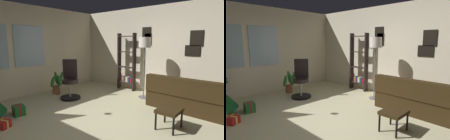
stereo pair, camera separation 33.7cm
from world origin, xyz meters
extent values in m
cube|color=beige|center=(0.00, 0.00, -0.05)|extent=(5.30, 6.29, 0.10)
cube|color=beige|center=(0.00, 3.20, 1.33)|extent=(5.30, 0.10, 2.65)
cube|color=silver|center=(0.13, 3.14, 1.46)|extent=(0.90, 0.03, 1.20)
cube|color=beige|center=(2.70, 0.00, 1.33)|extent=(0.10, 6.29, 2.65)
cube|color=black|center=(2.64, 0.65, 1.82)|extent=(0.02, 0.30, 0.43)
cube|color=black|center=(2.64, 0.60, 1.66)|extent=(0.02, 0.23, 0.37)
cube|color=black|center=(2.64, -0.82, 1.68)|extent=(0.02, 0.34, 0.41)
cube|color=black|center=(2.64, -0.74, 1.35)|extent=(0.02, 0.40, 0.29)
cube|color=black|center=(1.84, -1.00, 0.20)|extent=(0.88, 1.95, 0.39)
cube|color=black|center=(1.52, -0.99, 0.59)|extent=(0.27, 1.92, 0.40)
cube|color=black|center=(1.88, -0.11, 0.49)|extent=(0.81, 0.17, 0.20)
cube|color=#AD181E|center=(1.67, -0.30, 0.56)|extent=(0.27, 0.43, 0.42)
cube|color=beige|center=(1.64, -0.94, 0.56)|extent=(0.25, 0.42, 0.42)
cube|color=#943E21|center=(1.66, -0.48, 0.56)|extent=(0.26, 0.43, 0.41)
cube|color=black|center=(0.62, -0.99, 0.35)|extent=(0.46, 0.39, 0.06)
cylinder|color=black|center=(0.42, -1.15, 0.16)|extent=(0.04, 0.04, 0.32)
cylinder|color=black|center=(0.82, -1.15, 0.16)|extent=(0.04, 0.04, 0.32)
cylinder|color=black|center=(0.42, -0.83, 0.16)|extent=(0.04, 0.04, 0.32)
cylinder|color=black|center=(0.82, -0.83, 0.16)|extent=(0.04, 0.04, 0.32)
sphere|color=blue|center=(-1.22, 2.10, 0.78)|extent=(0.06, 0.06, 0.06)
cube|color=red|center=(-1.37, 1.45, 0.08)|extent=(0.33, 0.41, 0.15)
cube|color=#EAD84C|center=(-1.37, 1.45, 0.08)|extent=(0.19, 0.35, 0.16)
cube|color=#EAD84C|center=(-1.37, 1.45, 0.08)|extent=(0.20, 0.12, 0.16)
cube|color=#1E722D|center=(-0.87, 1.80, 0.10)|extent=(0.25, 0.32, 0.21)
cube|color=red|center=(-0.87, 1.80, 0.10)|extent=(0.22, 0.07, 0.21)
cube|color=red|center=(-0.87, 1.80, 0.10)|extent=(0.08, 0.31, 0.21)
cylinder|color=black|center=(0.58, 1.86, 0.03)|extent=(0.56, 0.56, 0.06)
cylinder|color=#B2B2B7|center=(0.58, 1.86, 0.28)|extent=(0.05, 0.05, 0.44)
cylinder|color=black|center=(0.58, 1.86, 0.50)|extent=(0.44, 0.44, 0.09)
cube|color=black|center=(0.70, 2.00, 0.82)|extent=(0.36, 0.34, 0.55)
cube|color=#2C201E|center=(2.43, 0.96, 0.93)|extent=(0.18, 0.04, 1.86)
cube|color=#2C201E|center=(2.43, 1.56, 0.93)|extent=(0.18, 0.04, 1.86)
cube|color=#2C201E|center=(2.43, 1.26, 0.25)|extent=(0.18, 0.56, 0.02)
cube|color=#2C201E|center=(2.43, 1.26, 0.75)|extent=(0.18, 0.56, 0.02)
cube|color=#2C201E|center=(2.43, 1.26, 1.26)|extent=(0.18, 0.56, 0.02)
cube|color=#2C201E|center=(2.43, 1.26, 1.76)|extent=(0.18, 0.56, 0.02)
cube|color=maroon|center=(2.45, 1.05, 0.34)|extent=(0.14, 0.07, 0.15)
cube|color=#1F478F|center=(2.44, 1.13, 0.34)|extent=(0.16, 0.04, 0.16)
cube|color=beige|center=(2.44, 1.20, 0.35)|extent=(0.16, 0.07, 0.17)
cube|color=#365E48|center=(2.44, 1.26, 0.35)|extent=(0.15, 0.04, 0.18)
cube|color=#723667|center=(2.44, 1.32, 0.36)|extent=(0.16, 0.05, 0.19)
cube|color=#AF742F|center=(2.45, 1.38, 0.34)|extent=(0.13, 0.05, 0.16)
cylinder|color=slate|center=(1.97, 0.33, 0.01)|extent=(0.28, 0.28, 0.03)
cylinder|color=slate|center=(1.97, 0.33, 0.73)|extent=(0.03, 0.03, 1.40)
cylinder|color=white|center=(1.97, 0.33, 1.57)|extent=(0.33, 0.33, 0.28)
cylinder|color=brown|center=(0.61, 2.60, 0.12)|extent=(0.21, 0.21, 0.24)
ellipsoid|color=#2D742C|center=(0.77, 2.57, 0.46)|extent=(0.22, 0.18, 0.46)
ellipsoid|color=#2D742C|center=(0.45, 2.53, 0.41)|extent=(0.19, 0.17, 0.37)
ellipsoid|color=#2D742C|center=(0.71, 2.72, 0.46)|extent=(0.22, 0.14, 0.45)
ellipsoid|color=#2D742C|center=(0.61, 2.41, 0.43)|extent=(0.20, 0.14, 0.40)
ellipsoid|color=#2D742C|center=(0.67, 2.57, 0.36)|extent=(0.19, 0.18, 0.28)
camera|label=1|loc=(-2.51, -2.23, 1.60)|focal=29.44mm
camera|label=2|loc=(-2.28, -2.48, 1.60)|focal=29.44mm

